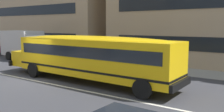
# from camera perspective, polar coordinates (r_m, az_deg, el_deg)

# --- Properties ---
(ground_plane) EXTENTS (400.00, 400.00, 0.00)m
(ground_plane) POSITION_cam_1_polar(r_m,az_deg,el_deg) (15.57, -18.46, -5.45)
(ground_plane) COLOR #38383D
(sidewalk_far) EXTENTS (120.00, 3.00, 0.01)m
(sidewalk_far) POSITION_cam_1_polar(r_m,az_deg,el_deg) (21.29, -0.88, -1.72)
(sidewalk_far) COLOR gray
(sidewalk_far) RESTS_ON ground_plane
(lane_centreline) EXTENTS (110.00, 0.16, 0.01)m
(lane_centreline) POSITION_cam_1_polar(r_m,az_deg,el_deg) (15.57, -18.46, -5.44)
(lane_centreline) COLOR silver
(lane_centreline) RESTS_ON ground_plane
(school_bus) EXTENTS (12.25, 3.04, 2.73)m
(school_bus) POSITION_cam_1_polar(r_m,az_deg,el_deg) (14.16, -5.42, 0.31)
(school_bus) COLOR yellow
(school_bus) RESTS_ON ground_plane
(box_truck) EXTENTS (6.13, 2.66, 2.82)m
(box_truck) POSITION_cam_1_polar(r_m,az_deg,el_deg) (24.50, -19.53, 2.65)
(box_truck) COLOR silver
(box_truck) RESTS_ON ground_plane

